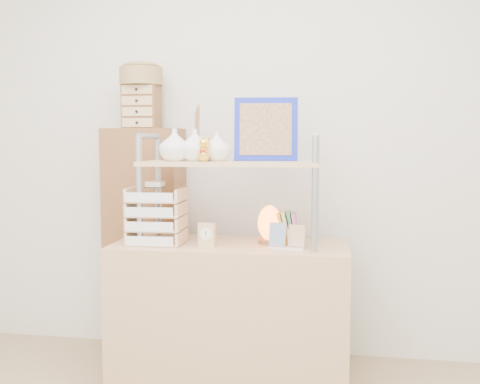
% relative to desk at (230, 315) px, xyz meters
% --- Properties ---
extents(room_shell, '(3.42, 3.41, 2.61)m').
position_rel_desk_xyz_m(room_shell, '(0.00, -0.81, 1.32)').
color(room_shell, silver).
rests_on(room_shell, ground).
extents(desk, '(1.20, 0.50, 0.75)m').
position_rel_desk_xyz_m(desk, '(0.00, 0.00, 0.00)').
color(desk, tan).
rests_on(desk, ground).
extents(cabinet, '(0.46, 0.26, 1.35)m').
position_rel_desk_xyz_m(cabinet, '(-0.59, 0.37, 0.30)').
color(cabinet, brown).
rests_on(cabinet, ground).
extents(hutch, '(0.90, 0.34, 0.75)m').
position_rel_desk_xyz_m(hutch, '(-0.06, 0.01, 0.82)').
color(hutch, '#91969E').
rests_on(hutch, desk).
extents(letter_tray, '(0.27, 0.26, 0.32)m').
position_rel_desk_xyz_m(letter_tray, '(-0.38, -0.06, 0.50)').
color(letter_tray, tan).
rests_on(letter_tray, desk).
extents(salt_lamp, '(0.13, 0.12, 0.20)m').
position_rel_desk_xyz_m(salt_lamp, '(0.20, 0.03, 0.48)').
color(salt_lamp, brown).
rests_on(salt_lamp, desk).
extents(desk_clock, '(0.09, 0.05, 0.12)m').
position_rel_desk_xyz_m(desk_clock, '(-0.10, -0.10, 0.43)').
color(desk_clock, tan).
rests_on(desk_clock, desk).
extents(postcard_stand, '(0.18, 0.08, 0.13)m').
position_rel_desk_xyz_m(postcard_stand, '(0.29, -0.09, 0.41)').
color(postcard_stand, white).
rests_on(postcard_stand, desk).
extents(drawer_chest, '(0.20, 0.16, 0.25)m').
position_rel_desk_xyz_m(drawer_chest, '(-0.59, 0.35, 1.10)').
color(drawer_chest, brown).
rests_on(drawer_chest, cabinet).
extents(woven_basket, '(0.25, 0.25, 0.10)m').
position_rel_desk_xyz_m(woven_basket, '(-0.59, 0.35, 1.28)').
color(woven_basket, olive).
rests_on(woven_basket, drawer_chest).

